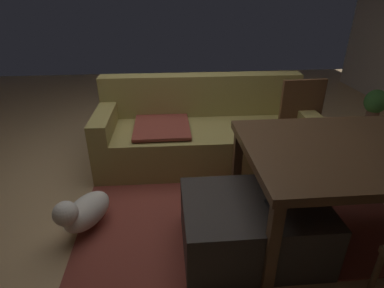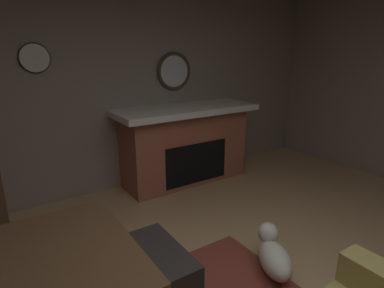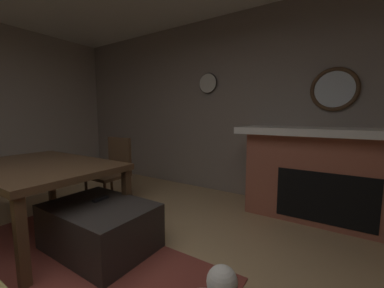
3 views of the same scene
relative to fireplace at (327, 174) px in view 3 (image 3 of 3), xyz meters
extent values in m
cube|color=gray|center=(1.10, -0.38, 0.82)|extent=(7.72, 0.12, 2.74)
cube|color=#9E5642|center=(0.00, -0.02, -0.05)|extent=(1.75, 0.60, 1.01)
cube|color=black|center=(0.00, 0.24, -0.20)|extent=(0.96, 0.10, 0.56)
cube|color=white|center=(0.00, 0.03, 0.50)|extent=(1.99, 0.76, 0.08)
torus|color=#4C331E|center=(0.00, -0.29, 0.99)|extent=(0.53, 0.05, 0.53)
cylinder|color=silver|center=(0.00, -0.29, 0.99)|extent=(0.44, 0.01, 0.44)
cube|color=#2D2826|center=(1.70, 1.82, -0.34)|extent=(0.98, 0.68, 0.42)
cube|color=black|center=(1.80, 1.74, -0.12)|extent=(0.06, 0.16, 0.02)
cube|color=#513823|center=(2.49, 1.96, 0.16)|extent=(1.66, 1.08, 0.06)
cube|color=#513823|center=(1.72, 2.44, -0.21)|extent=(0.07, 0.07, 0.68)
cube|color=#513823|center=(1.72, 1.49, -0.21)|extent=(0.07, 0.07, 0.68)
cube|color=#513823|center=(3.25, 1.49, -0.21)|extent=(0.07, 0.07, 0.68)
cube|color=#513823|center=(2.49, 1.13, -0.12)|extent=(0.45, 0.45, 0.04)
cube|color=#513823|center=(2.48, 0.93, 0.14)|extent=(0.44, 0.05, 0.48)
cylinder|color=#513823|center=(2.29, 1.33, -0.35)|extent=(0.04, 0.04, 0.41)
cylinder|color=#513823|center=(2.69, 1.32, -0.35)|extent=(0.04, 0.04, 0.41)
cylinder|color=#513823|center=(2.28, 0.93, -0.35)|extent=(0.04, 0.04, 0.41)
cylinder|color=#513823|center=(2.68, 0.92, -0.35)|extent=(0.04, 0.04, 0.41)
sphere|color=silver|center=(0.39, 1.97, -0.25)|extent=(0.18, 0.18, 0.18)
cylinder|color=silver|center=(1.75, -0.29, 1.19)|extent=(0.30, 0.03, 0.30)
torus|color=black|center=(1.75, -0.29, 1.19)|extent=(0.33, 0.02, 0.33)
camera|label=1|loc=(1.13, 0.17, 1.16)|focal=29.03mm
camera|label=2|loc=(2.27, 3.61, 1.27)|focal=29.35mm
camera|label=3|loc=(-0.13, 3.09, 0.68)|focal=21.97mm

